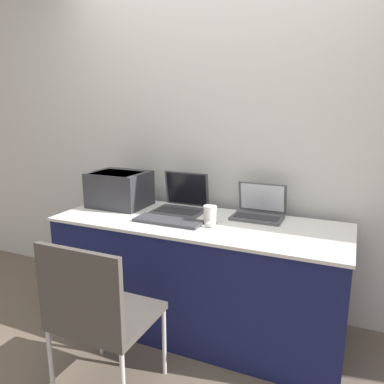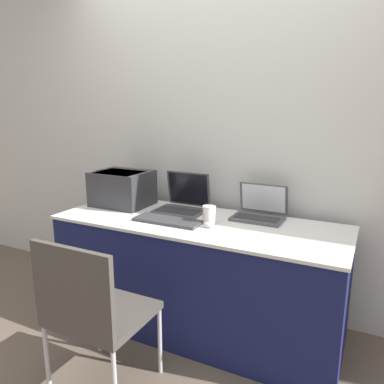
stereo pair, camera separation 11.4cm
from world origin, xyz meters
TOP-DOWN VIEW (x-y plane):
  - ground_plane at (0.00, 0.00)m, footprint 14.00×14.00m
  - wall_back at (0.00, 0.80)m, footprint 8.00×0.05m
  - table at (0.00, 0.34)m, footprint 1.90×0.70m
  - printer at (-0.68, 0.45)m, footprint 0.41×0.33m
  - laptop_left at (-0.20, 0.51)m, footprint 0.34×0.30m
  - laptop_right at (0.34, 0.58)m, footprint 0.33×0.26m
  - external_keyboard at (-0.16, 0.23)m, footprint 0.45×0.16m
  - coffee_cup at (0.09, 0.31)m, footprint 0.09×0.09m
  - mouse at (0.12, 0.24)m, footprint 0.07×0.04m
  - chair at (-0.21, -0.46)m, footprint 0.48×0.44m

SIDE VIEW (x-z plane):
  - ground_plane at x=0.00m, z-range 0.00..0.00m
  - table at x=0.00m, z-range 0.00..0.77m
  - chair at x=-0.21m, z-range 0.07..0.94m
  - external_keyboard at x=-0.16m, z-range 0.77..0.79m
  - mouse at x=0.12m, z-range 0.77..0.80m
  - laptop_right at x=0.34m, z-range 0.71..0.93m
  - laptop_left at x=-0.20m, z-range 0.69..0.96m
  - coffee_cup at x=0.09m, z-range 0.77..0.89m
  - printer at x=-0.68m, z-range 0.78..1.03m
  - wall_back at x=0.00m, z-range 0.00..2.60m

